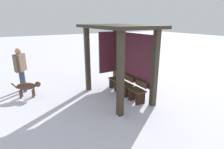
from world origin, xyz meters
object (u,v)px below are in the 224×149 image
object	(u,v)px
bench_left_inside	(116,82)
bench_right_inside	(137,94)
bus_shelter	(121,45)
person_walking	(20,66)
bench_center_inside	(126,87)
dog	(28,87)

from	to	relation	value
bench_left_inside	bench_right_inside	size ratio (longest dim) A/B	0.98
bench_right_inside	bus_shelter	bearing A→B (deg)	-166.71
person_walking	bench_right_inside	bearing A→B (deg)	46.86
bench_left_inside	bench_right_inside	bearing A→B (deg)	-0.02
bench_left_inside	bench_center_inside	world-z (taller)	bench_center_inside
bench_left_inside	dog	bearing A→B (deg)	-106.02
bus_shelter	bench_right_inside	xyz separation A→B (m)	(0.79, 0.19, -1.58)
bench_left_inside	bus_shelter	bearing A→B (deg)	-17.09
bus_shelter	person_walking	bearing A→B (deg)	-126.46
bench_left_inside	bench_center_inside	xyz separation A→B (m)	(0.70, 0.00, 0.00)
bench_left_inside	bench_right_inside	xyz separation A→B (m)	(1.41, -0.00, 0.01)
dog	bench_center_inside	bearing A→B (deg)	63.14
bench_left_inside	person_walking	size ratio (longest dim) A/B	0.42
bench_right_inside	person_walking	bearing A→B (deg)	-133.14
bus_shelter	bench_right_inside	world-z (taller)	bus_shelter
person_walking	dog	size ratio (longest dim) A/B	1.79
bench_center_inside	dog	bearing A→B (deg)	-116.86
bus_shelter	bench_left_inside	bearing A→B (deg)	162.91
bus_shelter	bench_left_inside	world-z (taller)	bus_shelter
bench_left_inside	person_walking	bearing A→B (deg)	-117.12
bus_shelter	person_walking	distance (m)	3.98
bench_center_inside	bench_right_inside	xyz separation A→B (m)	(0.70, -0.00, 0.01)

